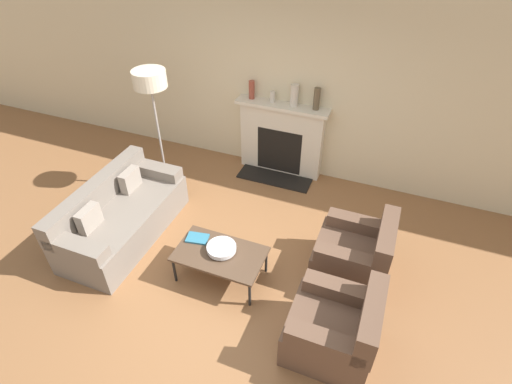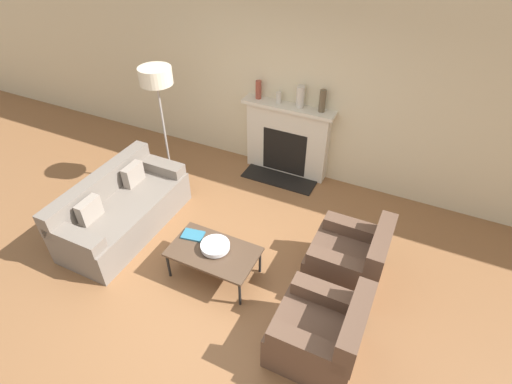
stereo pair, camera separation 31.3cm
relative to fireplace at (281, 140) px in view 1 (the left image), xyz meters
name	(u,v)px [view 1 (the left image)]	position (x,y,z in m)	size (l,w,h in m)	color
ground_plane	(219,289)	(0.12, -2.56, -0.57)	(18.00, 18.00, 0.00)	brown
wall_back	(294,84)	(0.12, 0.14, 0.88)	(18.00, 0.06, 2.90)	beige
fireplace	(281,140)	(0.00, 0.00, 0.00)	(1.42, 0.59, 1.17)	beige
couch	(121,216)	(-1.47, -2.19, -0.27)	(0.85, 1.84, 0.78)	slate
armchair_near	(335,329)	(1.51, -2.80, -0.26)	(0.84, 0.80, 0.84)	brown
armchair_far	(355,254)	(1.51, -1.75, -0.26)	(0.84, 0.80, 0.84)	brown
coffee_table	(220,255)	(0.06, -2.37, -0.20)	(1.03, 0.61, 0.40)	#4C3828
bowl	(222,248)	(0.07, -2.34, -0.13)	(0.34, 0.34, 0.08)	silver
book	(197,238)	(-0.29, -2.26, -0.16)	(0.28, 0.22, 0.02)	teal
floor_lamp	(151,88)	(-1.50, -1.04, 1.04)	(0.44, 0.44, 1.85)	gray
mantel_vase_left	(252,90)	(-0.50, 0.01, 0.74)	(0.09, 0.09, 0.27)	brown
mantel_vase_center_left	(272,97)	(-0.17, 0.01, 0.68)	(0.08, 0.08, 0.16)	beige
mantel_vase_center_right	(294,95)	(0.16, 0.01, 0.76)	(0.12, 0.12, 0.32)	beige
mantel_vase_right	(317,99)	(0.49, 0.01, 0.76)	(0.09, 0.09, 0.32)	brown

